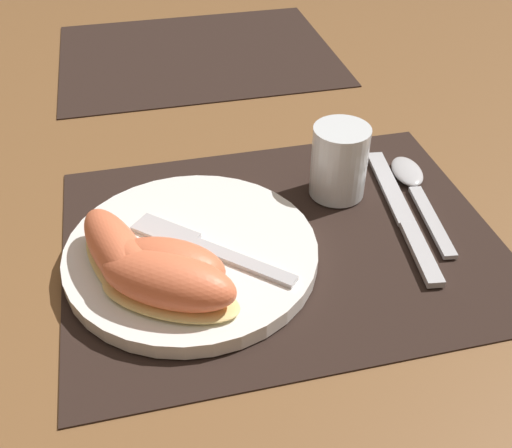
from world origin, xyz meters
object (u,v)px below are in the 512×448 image
(juice_glass, at_px, (339,165))
(citrus_wedge_2, at_px, (168,268))
(spoon, at_px, (413,183))
(citrus_wedge_3, at_px, (168,283))
(citrus_wedge_1, at_px, (134,269))
(citrus_wedge_0, at_px, (118,254))
(fork, at_px, (200,246))
(plate, at_px, (192,253))
(knife, at_px, (403,214))

(juice_glass, height_order, citrus_wedge_2, juice_glass)
(spoon, xyz_separation_m, citrus_wedge_3, (-0.29, -0.13, 0.03))
(citrus_wedge_1, bearing_deg, spoon, 18.03)
(citrus_wedge_0, bearing_deg, spoon, 13.69)
(citrus_wedge_0, bearing_deg, fork, 10.20)
(citrus_wedge_0, height_order, citrus_wedge_3, citrus_wedge_3)
(plate, relative_size, fork, 1.71)
(plate, xyz_separation_m, citrus_wedge_0, (-0.07, -0.02, 0.03))
(citrus_wedge_2, bearing_deg, juice_glass, 30.89)
(plate, distance_m, citrus_wedge_1, 0.07)
(spoon, relative_size, fork, 1.25)
(citrus_wedge_0, bearing_deg, citrus_wedge_2, -34.41)
(citrus_wedge_2, bearing_deg, citrus_wedge_0, 145.59)
(knife, distance_m, citrus_wedge_3, 0.27)
(citrus_wedge_1, height_order, citrus_wedge_2, citrus_wedge_2)
(juice_glass, xyz_separation_m, citrus_wedge_1, (-0.23, -0.11, -0.00))
(juice_glass, distance_m, citrus_wedge_2, 0.23)
(citrus_wedge_3, bearing_deg, citrus_wedge_0, 129.46)
(plate, relative_size, knife, 1.07)
(juice_glass, bearing_deg, citrus_wedge_0, -159.40)
(citrus_wedge_2, bearing_deg, fork, 51.15)
(citrus_wedge_0, height_order, citrus_wedge_1, citrus_wedge_0)
(knife, bearing_deg, juice_glass, 132.75)
(citrus_wedge_3, bearing_deg, fork, 59.72)
(plate, height_order, citrus_wedge_2, citrus_wedge_2)
(spoon, xyz_separation_m, citrus_wedge_2, (-0.29, -0.11, 0.03))
(knife, xyz_separation_m, citrus_wedge_1, (-0.28, -0.06, 0.03))
(citrus_wedge_0, bearing_deg, citrus_wedge_1, -59.99)
(juice_glass, xyz_separation_m, fork, (-0.17, -0.08, -0.02))
(juice_glass, height_order, citrus_wedge_0, juice_glass)
(juice_glass, xyz_separation_m, spoon, (0.09, -0.01, -0.03))
(plate, relative_size, citrus_wedge_1, 1.91)
(citrus_wedge_2, bearing_deg, citrus_wedge_3, -96.06)
(plate, relative_size, citrus_wedge_2, 2.01)
(spoon, height_order, fork, fork)
(plate, height_order, citrus_wedge_3, citrus_wedge_3)
(plate, bearing_deg, knife, 4.02)
(plate, distance_m, citrus_wedge_0, 0.07)
(juice_glass, xyz_separation_m, citrus_wedge_3, (-0.20, -0.14, 0.00))
(citrus_wedge_2, relative_size, citrus_wedge_3, 0.88)
(citrus_wedge_3, bearing_deg, plate, 66.77)
(juice_glass, height_order, fork, juice_glass)
(plate, xyz_separation_m, knife, (0.23, 0.02, -0.01))
(juice_glass, bearing_deg, spoon, -6.87)
(juice_glass, bearing_deg, knife, -47.25)
(juice_glass, bearing_deg, citrus_wedge_3, -145.41)
(spoon, height_order, citrus_wedge_0, citrus_wedge_0)
(fork, xyz_separation_m, citrus_wedge_0, (-0.08, -0.01, 0.02))
(fork, bearing_deg, citrus_wedge_0, -169.80)
(spoon, relative_size, citrus_wedge_1, 1.39)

